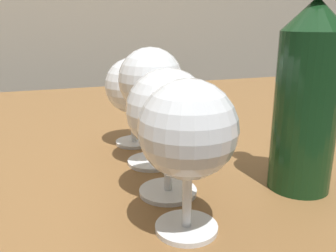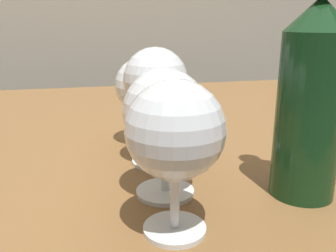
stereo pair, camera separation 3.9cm
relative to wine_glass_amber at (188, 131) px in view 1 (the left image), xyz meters
name	(u,v)px [view 1 (the left image)]	position (x,y,z in m)	size (l,w,h in m)	color
dining_table	(81,178)	(-0.07, 0.33, -0.18)	(1.41, 0.91, 0.70)	brown
wine_glass_amber	(188,131)	(0.00, 0.00, 0.00)	(0.09, 0.09, 0.14)	white
wine_glass_rose	(168,113)	(0.01, 0.08, 0.00)	(0.09, 0.09, 0.14)	white
wine_glass_port	(151,84)	(0.01, 0.17, 0.01)	(0.08, 0.08, 0.16)	white
wine_glass_merlot	(133,87)	(0.01, 0.26, -0.01)	(0.09, 0.09, 0.14)	white
wine_bottle	(308,92)	(0.16, 0.04, 0.02)	(0.07, 0.07, 0.29)	#143819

